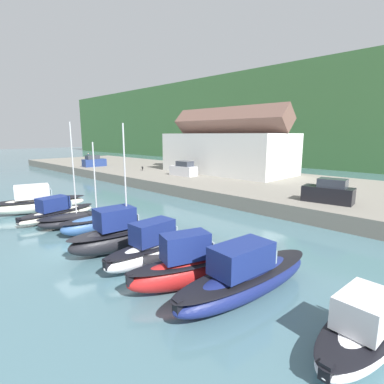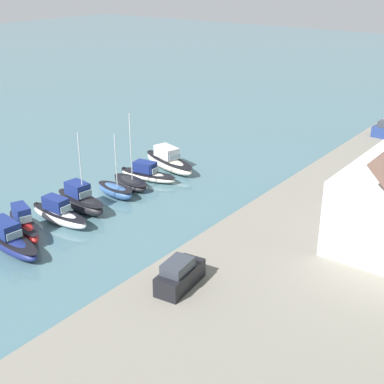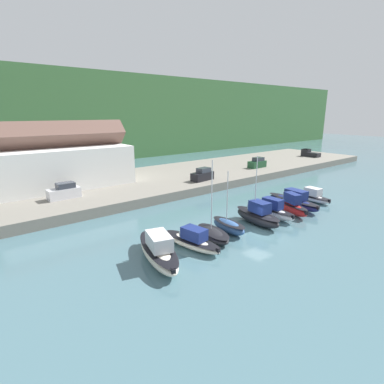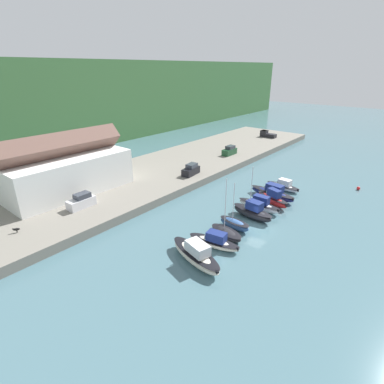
% 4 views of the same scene
% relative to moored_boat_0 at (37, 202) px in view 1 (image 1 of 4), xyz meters
% --- Properties ---
extents(ground_plane, '(320.00, 320.00, 0.00)m').
position_rel_moored_boat_0_xyz_m(ground_plane, '(11.90, -1.57, -0.98)').
color(ground_plane, '#476B75').
extents(quay_promenade, '(122.10, 21.62, 1.39)m').
position_rel_moored_boat_0_xyz_m(quay_promenade, '(11.90, 25.03, -0.29)').
color(quay_promenade, gray).
rests_on(quay_promenade, ground_plane).
extents(harbor_clubhouse, '(20.46, 9.99, 10.24)m').
position_rel_moored_boat_0_xyz_m(harbor_clubhouse, '(0.51, 28.57, 4.10)').
color(harbor_clubhouse, white).
rests_on(harbor_clubhouse, quay_promenade).
extents(moored_boat_0, '(4.54, 8.85, 2.68)m').
position_rel_moored_boat_0_xyz_m(moored_boat_0, '(0.00, 0.00, 0.00)').
color(moored_boat_0, white).
rests_on(moored_boat_0, ground_plane).
extents(moored_boat_1, '(3.09, 7.22, 2.09)m').
position_rel_moored_boat_0_xyz_m(moored_boat_1, '(4.04, 0.23, -0.25)').
color(moored_boat_1, white).
rests_on(moored_boat_1, ground_plane).
extents(moored_boat_2, '(3.18, 5.51, 8.32)m').
position_rel_moored_boat_0_xyz_m(moored_boat_2, '(6.91, 0.34, -0.39)').
color(moored_boat_2, black).
rests_on(moored_boat_2, ground_plane).
extents(moored_boat_3, '(2.24, 5.02, 6.82)m').
position_rel_moored_boat_0_xyz_m(moored_boat_3, '(9.62, 0.76, -0.27)').
color(moored_boat_3, '#33568E').
rests_on(moored_boat_3, ground_plane).
extents(moored_boat_4, '(2.86, 6.92, 8.05)m').
position_rel_moored_boat_0_xyz_m(moored_boat_4, '(14.03, 0.35, 0.08)').
color(moored_boat_4, black).
rests_on(moored_boat_4, ground_plane).
extents(moored_boat_5, '(1.83, 7.12, 2.54)m').
position_rel_moored_boat_0_xyz_m(moored_boat_5, '(17.15, 0.87, -0.06)').
color(moored_boat_5, white).
rests_on(moored_boat_5, ground_plane).
extents(moored_boat_6, '(3.70, 6.71, 2.75)m').
position_rel_moored_boat_0_xyz_m(moored_boat_6, '(20.57, 0.23, 0.03)').
color(moored_boat_6, red).
rests_on(moored_boat_6, ground_plane).
extents(moored_boat_7, '(3.10, 8.65, 2.59)m').
position_rel_moored_boat_0_xyz_m(moored_boat_7, '(23.02, 1.39, -0.04)').
color(moored_boat_7, navy).
rests_on(moored_boat_7, ground_plane).
extents(moored_boat_8, '(2.51, 6.58, 2.06)m').
position_rel_moored_boat_0_xyz_m(moored_boat_8, '(27.91, 1.57, -0.26)').
color(moored_boat_8, white).
rests_on(moored_boat_8, ground_plane).
extents(parked_car_1, '(4.39, 2.31, 2.16)m').
position_rel_moored_boat_0_xyz_m(parked_car_1, '(20.46, 17.76, 1.32)').
color(parked_car_1, black).
rests_on(parked_car_1, quay_promenade).
extents(parked_car_2, '(1.96, 4.27, 2.16)m').
position_rel_moored_boat_0_xyz_m(parked_car_2, '(-23.24, 17.97, 1.32)').
color(parked_car_2, navy).
rests_on(parked_car_2, quay_promenade).
extents(parked_car_3, '(4.27, 1.98, 2.16)m').
position_rel_moored_boat_0_xyz_m(parked_car_3, '(-1.73, 21.05, 1.32)').
color(parked_car_3, silver).
rests_on(parked_car_3, quay_promenade).
extents(person_on_quay, '(0.40, 0.40, 2.14)m').
position_rel_moored_boat_0_xyz_m(person_on_quay, '(-30.06, 20.28, 1.50)').
color(person_on_quay, '#232838').
rests_on(person_on_quay, quay_promenade).
extents(dog_on_quay, '(0.85, 0.65, 0.68)m').
position_rel_moored_boat_0_xyz_m(dog_on_quay, '(-11.42, 20.65, 0.86)').
color(dog_on_quay, black).
rests_on(dog_on_quay, quay_promenade).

